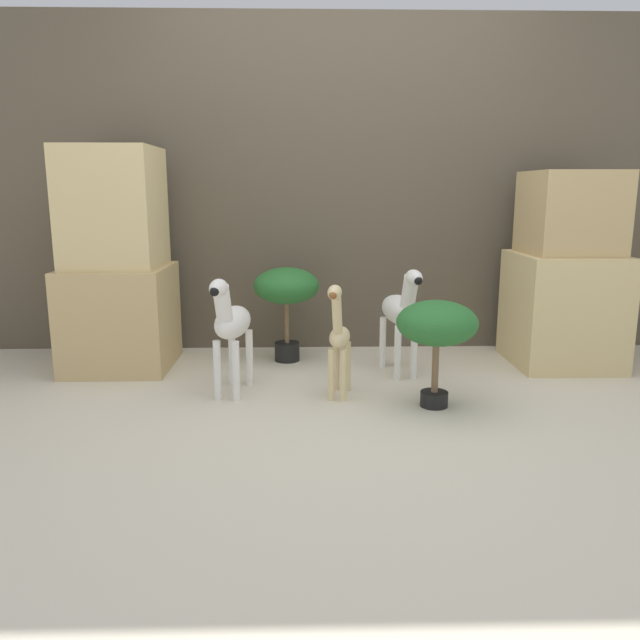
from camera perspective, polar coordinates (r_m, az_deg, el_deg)
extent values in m
plane|color=beige|center=(2.99, 3.32, -9.42)|extent=(14.00, 14.00, 0.00)
cube|color=brown|center=(4.29, 1.82, 12.05)|extent=(6.40, 0.08, 2.20)
cube|color=tan|center=(4.03, -17.76, 0.24)|extent=(0.61, 0.64, 0.62)
cube|color=#DBC184|center=(3.96, -18.38, 9.72)|extent=(0.53, 0.56, 0.71)
cube|color=#DBC184|center=(4.19, 21.30, 0.91)|extent=(0.61, 0.64, 0.70)
cube|color=tan|center=(4.12, 21.93, 9.08)|extent=(0.51, 0.54, 0.50)
cylinder|color=white|center=(3.66, 8.59, -2.93)|extent=(0.04, 0.04, 0.32)
cylinder|color=white|center=(3.63, 7.10, -3.03)|extent=(0.04, 0.04, 0.32)
cylinder|color=white|center=(3.90, 7.15, -1.96)|extent=(0.04, 0.04, 0.32)
cylinder|color=white|center=(3.87, 5.75, -2.04)|extent=(0.04, 0.04, 0.32)
ellipsoid|color=white|center=(3.72, 7.22, 0.96)|extent=(0.24, 0.41, 0.17)
cylinder|color=white|center=(3.54, 8.17, 2.53)|extent=(0.11, 0.16, 0.22)
ellipsoid|color=white|center=(3.47, 8.58, 3.83)|extent=(0.11, 0.17, 0.09)
sphere|color=black|center=(3.42, 8.98, 3.56)|extent=(0.05, 0.05, 0.05)
cube|color=black|center=(3.54, 8.18, 2.69)|extent=(0.04, 0.09, 0.18)
cylinder|color=white|center=(3.28, -7.69, -4.64)|extent=(0.04, 0.04, 0.32)
cylinder|color=white|center=(3.31, -9.36, -4.55)|extent=(0.04, 0.04, 0.32)
cylinder|color=white|center=(3.53, -6.47, -3.43)|extent=(0.04, 0.04, 0.32)
cylinder|color=white|center=(3.56, -8.03, -3.35)|extent=(0.04, 0.04, 0.32)
ellipsoid|color=white|center=(3.36, -7.98, -0.20)|extent=(0.23, 0.41, 0.17)
cylinder|color=white|center=(3.19, -8.88, 1.47)|extent=(0.11, 0.15, 0.22)
ellipsoid|color=white|center=(3.11, -9.27, 2.89)|extent=(0.11, 0.16, 0.09)
sphere|color=black|center=(3.05, -9.63, 2.56)|extent=(0.05, 0.05, 0.05)
cube|color=black|center=(3.18, -8.88, 1.64)|extent=(0.04, 0.09, 0.18)
cylinder|color=beige|center=(3.25, 2.13, -5.07)|extent=(0.03, 0.03, 0.28)
cylinder|color=beige|center=(3.26, 1.03, -5.02)|extent=(0.03, 0.03, 0.28)
cylinder|color=beige|center=(3.42, 2.53, -4.24)|extent=(0.03, 0.03, 0.28)
cylinder|color=beige|center=(3.42, 1.48, -4.20)|extent=(0.03, 0.03, 0.28)
ellipsoid|color=beige|center=(3.29, 1.82, -1.57)|extent=(0.15, 0.26, 0.11)
cylinder|color=beige|center=(3.16, 1.56, 0.64)|extent=(0.07, 0.14, 0.27)
ellipsoid|color=beige|center=(3.06, 1.35, 2.53)|extent=(0.09, 0.14, 0.08)
sphere|color=brown|center=(3.01, 1.20, 2.25)|extent=(0.04, 0.04, 0.04)
cylinder|color=black|center=(4.03, -3.03, -2.89)|extent=(0.16, 0.16, 0.12)
cylinder|color=brown|center=(3.99, -3.06, -0.28)|extent=(0.03, 0.03, 0.26)
ellipsoid|color=#286B2D|center=(3.94, -3.09, 3.16)|extent=(0.42, 0.42, 0.23)
cylinder|color=black|center=(3.25, 10.39, -7.11)|extent=(0.14, 0.14, 0.08)
cylinder|color=brown|center=(3.20, 10.49, -4.37)|extent=(0.03, 0.03, 0.25)
ellipsoid|color=#286B2D|center=(3.15, 10.65, -0.26)|extent=(0.40, 0.40, 0.22)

